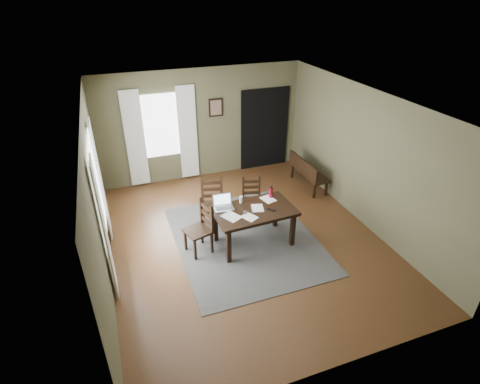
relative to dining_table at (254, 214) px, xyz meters
name	(u,v)px	position (x,y,z in m)	size (l,w,h in m)	color
ground	(245,239)	(-0.11, 0.15, -0.66)	(5.00, 6.00, 0.01)	#492C16
room_shell	(246,154)	(-0.11, 0.15, 1.14)	(5.02, 6.02, 2.71)	brown
rug	(245,239)	(-0.11, 0.15, -0.65)	(2.60, 3.20, 0.01)	#3E3E3E
dining_table	(254,214)	(0.00, 0.00, 0.00)	(1.52, 0.96, 0.74)	black
chair_end	(200,229)	(-1.00, 0.11, -0.17)	(0.54, 0.54, 1.00)	black
chair_back_left	(213,204)	(-0.55, 0.85, -0.16)	(0.54, 0.54, 1.02)	black
chair_back_right	(252,200)	(0.29, 0.83, -0.22)	(0.48, 0.48, 0.90)	black
bench	(307,170)	(2.05, 1.67, -0.22)	(0.42, 1.30, 0.73)	black
laptop	(223,204)	(-0.51, 0.27, 0.15)	(0.38, 0.31, 0.24)	#B7B7BC
computer_mouse	(245,212)	(-0.20, -0.06, 0.11)	(0.05, 0.09, 0.03)	#3F3F42
tv_remote	(271,210)	(0.28, -0.13, 0.10)	(0.05, 0.16, 0.02)	black
drinking_glass	(241,200)	(-0.14, 0.31, 0.16)	(0.06, 0.06, 0.14)	silver
water_bottle	(271,192)	(0.47, 0.30, 0.20)	(0.09, 0.09, 0.24)	#B20D2B
paper_a	(231,216)	(-0.47, -0.08, 0.09)	(0.25, 0.33, 0.00)	white
paper_b	(257,208)	(0.08, 0.03, 0.09)	(0.21, 0.28, 0.00)	white
paper_d	(268,199)	(0.39, 0.25, 0.09)	(0.22, 0.29, 0.00)	white
paper_e	(249,217)	(-0.17, -0.21, 0.09)	(0.21, 0.27, 0.00)	white
window_left	(98,191)	(-2.58, 0.35, 0.79)	(0.01, 1.30, 1.70)	white
window_back	(161,126)	(-1.11, 3.12, 0.79)	(1.00, 0.01, 1.50)	white
curtain_left_near	(105,231)	(-2.55, -0.47, 0.54)	(0.03, 0.48, 2.30)	silver
curtain_left_far	(101,182)	(-2.55, 1.17, 0.54)	(0.03, 0.48, 2.30)	silver
curtain_back_left	(135,140)	(-1.73, 3.09, 0.54)	(0.44, 0.03, 2.30)	silver
curtain_back_right	(188,133)	(-0.49, 3.09, 0.54)	(0.44, 0.03, 2.30)	silver
framed_picture	(216,108)	(0.24, 3.12, 1.09)	(0.34, 0.03, 0.44)	black
doorway_back	(265,129)	(1.54, 3.12, 0.39)	(1.30, 0.03, 2.10)	black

